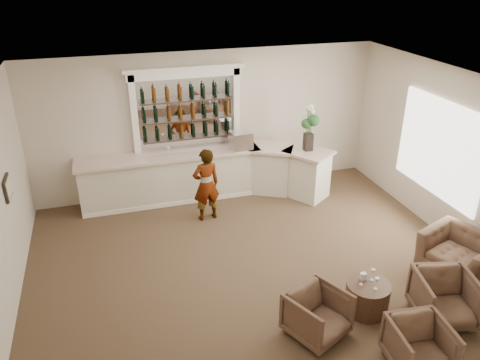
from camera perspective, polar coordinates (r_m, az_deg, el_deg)
name	(u,v)px	position (r m, az deg, el deg)	size (l,w,h in m)	color
ground	(256,269)	(8.63, 1.92, -10.79)	(8.00, 8.00, 0.00)	brown
room_shell	(253,134)	(8.16, 1.64, 5.68)	(8.04, 7.02, 3.32)	beige
bar_counter	(208,175)	(10.79, -3.96, 0.63)	(5.72, 1.80, 1.14)	#ECE6CE
back_bar_alcove	(187,110)	(10.59, -6.52, 8.49)	(2.64, 0.25, 3.00)	white
cocktail_table	(367,297)	(7.88, 15.22, -13.62)	(0.69, 0.69, 0.50)	#503822
sommelier	(206,185)	(9.81, -4.16, -0.59)	(0.58, 0.38, 1.60)	gray
armchair_left	(317,314)	(7.24, 9.42, -15.83)	(0.79, 0.81, 0.74)	brown
armchair_center	(419,346)	(7.13, 21.03, -18.40)	(0.77, 0.79, 0.72)	brown
armchair_right	(444,298)	(8.02, 23.66, -13.05)	(0.85, 0.87, 0.79)	brown
armchair_far	(459,254)	(9.19, 25.13, -8.21)	(1.16, 1.01, 0.75)	brown
espresso_machine	(241,140)	(10.65, 0.10, 4.85)	(0.47, 0.39, 0.41)	silver
flower_vase	(309,125)	(10.55, 8.44, 6.66)	(0.28, 0.28, 1.07)	black
wine_glass_bar_left	(233,145)	(10.68, -0.89, 4.33)	(0.07, 0.07, 0.21)	white
wine_glass_bar_right	(169,151)	(10.43, -8.68, 3.50)	(0.07, 0.07, 0.21)	white
wine_glass_tbl_a	(362,279)	(7.63, 14.62, -11.63)	(0.07, 0.07, 0.21)	white
wine_glass_tbl_b	(373,275)	(7.77, 15.86, -11.06)	(0.07, 0.07, 0.21)	white
wine_glass_tbl_c	(376,284)	(7.60, 16.30, -12.03)	(0.07, 0.07, 0.21)	white
napkin_holder	(363,276)	(7.78, 14.82, -11.28)	(0.08, 0.08, 0.12)	white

